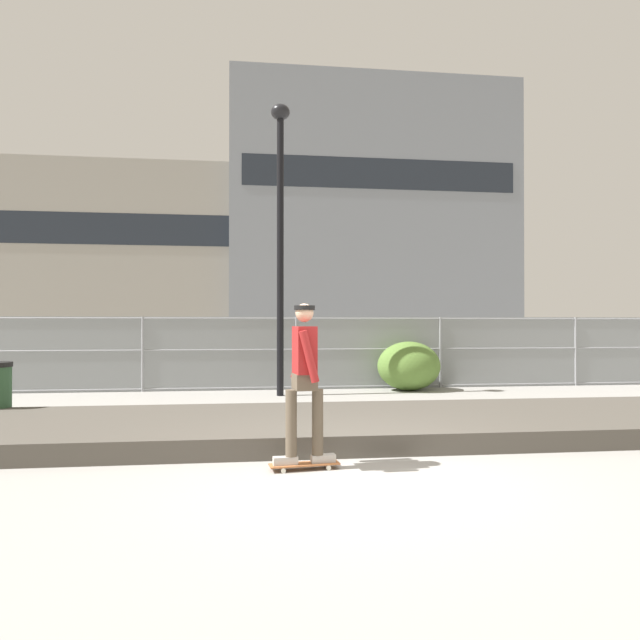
% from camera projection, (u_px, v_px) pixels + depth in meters
% --- Properties ---
extents(ground_plane, '(120.00, 120.00, 0.00)m').
position_uv_depth(ground_plane, '(352.00, 477.00, 5.92)').
color(ground_plane, gray).
extents(gravel_berm, '(14.85, 3.01, 0.28)m').
position_uv_depth(gravel_berm, '(325.00, 425.00, 8.20)').
color(gravel_berm, '#4C473F').
rests_on(gravel_berm, ground_plane).
extents(skateboard, '(0.82, 0.29, 0.07)m').
position_uv_depth(skateboard, '(304.00, 465.00, 6.22)').
color(skateboard, '#9E5B33').
rests_on(skateboard, ground_plane).
extents(skater, '(0.73, 0.60, 1.82)m').
position_uv_depth(skater, '(304.00, 372.00, 6.23)').
color(skater, '#B2ADA8').
rests_on(skater, skateboard).
extents(chain_fence, '(22.85, 0.06, 1.85)m').
position_uv_depth(chain_fence, '(296.00, 353.00, 13.92)').
color(chain_fence, gray).
rests_on(chain_fence, ground_plane).
extents(street_lamp, '(0.44, 0.44, 6.79)m').
position_uv_depth(street_lamp, '(280.00, 214.00, 12.71)').
color(street_lamp, black).
rests_on(street_lamp, ground_plane).
extents(parked_car_near, '(4.55, 2.25, 1.66)m').
position_uv_depth(parked_car_near, '(173.00, 352.00, 16.38)').
color(parked_car_near, '#566B4C').
rests_on(parked_car_near, ground_plane).
extents(parked_car_mid, '(4.48, 2.10, 1.66)m').
position_uv_depth(parked_car_mid, '(400.00, 351.00, 17.06)').
color(parked_car_mid, '#B7BABF').
rests_on(parked_car_mid, ground_plane).
extents(library_building, '(21.21, 14.31, 14.83)m').
position_uv_depth(library_building, '(141.00, 262.00, 50.16)').
color(library_building, gray).
rests_on(library_building, ground_plane).
extents(office_block, '(24.42, 12.67, 22.43)m').
position_uv_depth(office_block, '(366.00, 221.00, 50.57)').
color(office_block, slate).
rests_on(office_block, ground_plane).
extents(shrub_left, '(1.59, 1.30, 1.23)m').
position_uv_depth(shrub_left, '(409.00, 366.00, 13.71)').
color(shrub_left, '#567A33').
rests_on(shrub_left, ground_plane).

